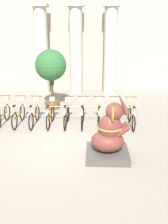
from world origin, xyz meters
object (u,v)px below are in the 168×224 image
object	(u,v)px
bicycle_4	(67,115)
potted_tree	(51,68)
bicycle_5	(83,115)
bicycle_7	(115,116)
elephant_statue	(109,136)
bicycle_0	(3,114)
bicycle_2	(34,115)
person_pedestrian	(52,81)
bicycle_3	(51,115)
bicycle_6	(99,115)
bicycle_1	(19,115)
bicycle_8	(132,116)

from	to	relation	value
bicycle_4	potted_tree	world-z (taller)	potted_tree
bicycle_5	bicycle_7	world-z (taller)	same
bicycle_7	elephant_statue	xyz separation A→B (m)	(-0.38, -2.68, 0.25)
bicycle_0	bicycle_2	size ratio (longest dim) A/B	1.00
bicycle_7	person_pedestrian	world-z (taller)	person_pedestrian
bicycle_5	person_pedestrian	size ratio (longest dim) A/B	1.03
bicycle_0	bicycle_7	distance (m)	4.58
bicycle_3	bicycle_6	size ratio (longest dim) A/B	1.00
potted_tree	bicycle_4	bearing A→B (deg)	-67.17
bicycle_4	bicycle_6	size ratio (longest dim) A/B	1.00
bicycle_1	bicycle_4	xyz separation A→B (m)	(1.96, 0.01, 0.00)
bicycle_0	bicycle_2	bearing A→B (deg)	-0.31
bicycle_5	bicycle_1	bearing A→B (deg)	-179.30
elephant_statue	potted_tree	distance (m)	5.75
bicycle_2	bicycle_4	xyz separation A→B (m)	(1.31, 0.04, 0.00)
bicycle_4	bicycle_0	bearing A→B (deg)	-179.37
bicycle_8	potted_tree	xyz separation A→B (m)	(-3.59, 2.32, 1.60)
bicycle_3	person_pedestrian	world-z (taller)	person_pedestrian
bicycle_4	bicycle_8	bearing A→B (deg)	-0.09
bicycle_3	potted_tree	world-z (taller)	potted_tree
bicycle_1	potted_tree	distance (m)	2.99
bicycle_2	bicycle_8	bearing A→B (deg)	0.46
bicycle_0	bicycle_7	size ratio (longest dim) A/B	1.00
bicycle_5	bicycle_7	distance (m)	1.31
potted_tree	bicycle_7	bearing A→B (deg)	-38.07
bicycle_3	potted_tree	xyz separation A→B (m)	(-0.32, 2.34, 1.60)
bicycle_0	bicycle_4	size ratio (longest dim) A/B	1.00
bicycle_6	person_pedestrian	distance (m)	4.69
bicycle_0	bicycle_6	world-z (taller)	same
bicycle_4	bicycle_6	bearing A→B (deg)	0.51
person_pedestrian	bicycle_1	bearing A→B (deg)	-100.51
bicycle_0	bicycle_5	xyz separation A→B (m)	(3.27, 0.05, 0.00)
person_pedestrian	bicycle_8	bearing A→B (deg)	-45.40
bicycle_2	elephant_statue	bearing A→B (deg)	-42.26
bicycle_4	person_pedestrian	bearing A→B (deg)	107.57
bicycle_4	bicycle_7	world-z (taller)	same
bicycle_2	elephant_statue	size ratio (longest dim) A/B	0.89
bicycle_0	bicycle_8	xyz separation A→B (m)	(5.23, 0.02, 0.00)
bicycle_7	bicycle_6	bearing A→B (deg)	-179.65
bicycle_0	bicycle_7	bearing A→B (deg)	0.56
person_pedestrian	elephant_statue	bearing A→B (deg)	-66.78
bicycle_2	bicycle_8	world-z (taller)	same
bicycle_6	bicycle_7	world-z (taller)	same
bicycle_5	elephant_statue	distance (m)	2.84
bicycle_1	potted_tree	xyz separation A→B (m)	(0.99, 2.33, 1.60)
bicycle_3	bicycle_2	bearing A→B (deg)	-178.66
elephant_statue	bicycle_0	bearing A→B (deg)	147.91
bicycle_5	bicycle_4	bearing A→B (deg)	-178.50
potted_tree	bicycle_5	bearing A→B (deg)	-54.68
elephant_statue	bicycle_8	bearing A→B (deg)	68.67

